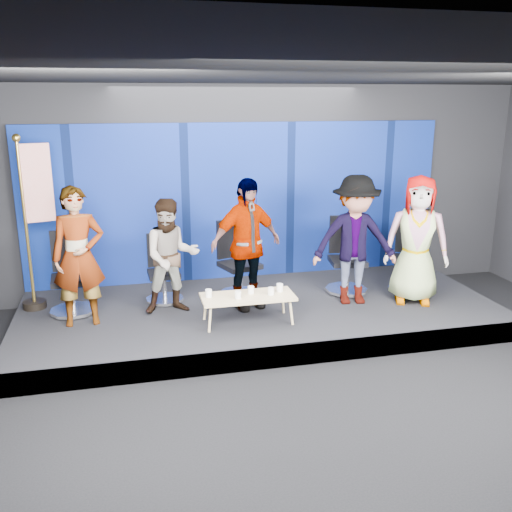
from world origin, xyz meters
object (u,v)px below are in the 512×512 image
at_px(panelist_d, 355,240).
at_px(chair_a, 71,286).
at_px(panelist_a, 79,257).
at_px(panelist_e, 417,240).
at_px(mug_d, 271,291).
at_px(chair_d, 346,267).
at_px(mug_e, 280,288).
at_px(chair_b, 164,279).
at_px(mug_c, 251,290).
at_px(mug_a, 209,293).
at_px(chair_e, 410,267).
at_px(panelist_b, 171,256).
at_px(chair_c, 238,272).
at_px(coffee_table, 248,298).
at_px(panelist_c, 246,244).
at_px(flag_stand, 35,218).
at_px(mug_b, 238,295).

bearing_deg(panelist_d, chair_a, -178.72).
height_order(panelist_a, panelist_e, panelist_e).
bearing_deg(mug_d, panelist_a, 167.84).
relative_size(panelist_a, chair_d, 1.59).
bearing_deg(chair_a, chair_d, -4.32).
bearing_deg(panelist_d, mug_e, -154.92).
xyz_separation_m(chair_b, mug_c, (1.11, -1.08, 0.11)).
bearing_deg(mug_a, mug_e, 0.08).
distance_m(chair_b, chair_e, 3.89).
xyz_separation_m(mug_a, mug_e, (1.00, 0.00, 0.00)).
relative_size(panelist_b, chair_c, 1.40).
height_order(panelist_e, coffee_table, panelist_e).
distance_m(chair_e, panelist_e, 0.76).
height_order(chair_d, mug_e, chair_d).
relative_size(panelist_b, panelist_e, 0.86).
distance_m(panelist_c, mug_c, 0.74).
distance_m(chair_a, panelist_b, 1.51).
xyz_separation_m(panelist_c, mug_c, (-0.05, -0.52, -0.51)).
bearing_deg(mug_c, chair_a, 159.56).
xyz_separation_m(chair_d, flag_stand, (-4.61, 0.37, 0.94)).
height_order(panelist_b, mug_b, panelist_b).
distance_m(coffee_table, mug_d, 0.33).
bearing_deg(panelist_d, mug_a, -161.88).
bearing_deg(chair_a, mug_e, -21.42).
bearing_deg(mug_a, chair_b, 115.56).
bearing_deg(panelist_c, chair_a, 153.02).
bearing_deg(chair_a, mug_a, -29.99).
xyz_separation_m(chair_d, mug_e, (-1.34, -0.86, 0.05)).
relative_size(mug_c, flag_stand, 0.04).
height_order(chair_e, mug_c, chair_e).
relative_size(panelist_c, panelist_d, 0.99).
height_order(chair_e, mug_d, chair_e).
relative_size(chair_d, mug_d, 11.65).
bearing_deg(flag_stand, panelist_a, -69.26).
bearing_deg(chair_e, chair_c, -163.98).
bearing_deg(mug_b, coffee_table, 28.66).
xyz_separation_m(panelist_a, chair_d, (4.00, 0.43, -0.55)).
distance_m(chair_c, mug_b, 1.21).
xyz_separation_m(chair_a, chair_c, (2.46, 0.13, 0.00)).
bearing_deg(panelist_b, chair_e, -1.49).
relative_size(chair_c, panelist_d, 0.61).
bearing_deg(panelist_b, panelist_d, -7.68).
relative_size(chair_a, flag_stand, 0.46).
relative_size(chair_e, mug_c, 11.58).
bearing_deg(panelist_a, panelist_e, -6.45).
bearing_deg(flag_stand, chair_c, -20.58).
xyz_separation_m(panelist_b, flag_stand, (-1.85, 0.63, 0.51)).
bearing_deg(mug_c, panelist_a, 169.29).
bearing_deg(panelist_a, mug_b, -19.50).
distance_m(panelist_a, mug_e, 2.75).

